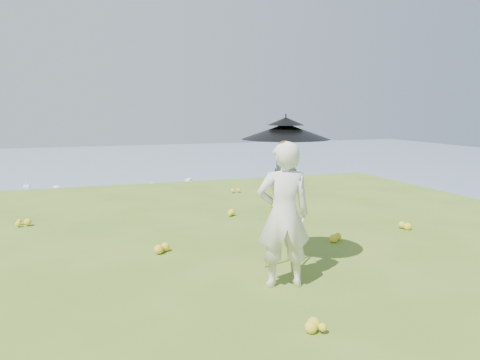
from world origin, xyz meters
name	(u,v)px	position (x,y,z in m)	size (l,w,h in m)	color
ground	(218,256)	(0.00, 0.00, 0.00)	(14.00, 14.00, 0.00)	#4C7621
shoreline_tier	(99,327)	(0.00, 75.00, -36.00)	(170.00, 28.00, 8.00)	#655B51
bay_water	(84,180)	(0.00, 240.00, -34.00)	(700.00, 700.00, 0.00)	#768CA9
slope_trees	(108,302)	(0.00, 35.00, -15.00)	(110.00, 50.00, 6.00)	#1C4514
harbor_town	(97,292)	(0.00, 75.00, -29.50)	(110.00, 22.00, 5.00)	silver
moored_boats	(48,215)	(-12.50, 161.00, -33.65)	(140.00, 140.00, 0.70)	white
wildflowers	(213,247)	(0.00, 0.25, 0.06)	(10.00, 10.50, 0.12)	yellow
painter	(284,215)	(0.42, -1.36, 0.87)	(0.64, 0.42, 1.75)	silver
field_easel	(285,215)	(0.69, -0.81, 0.73)	(0.56, 0.56, 1.46)	#9E7242
sun_umbrella	(285,147)	(0.69, -0.78, 1.63)	(1.14, 1.14, 0.85)	black
painter_cap	(285,145)	(0.42, -1.36, 1.70)	(0.20, 0.24, 0.10)	#BE686B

